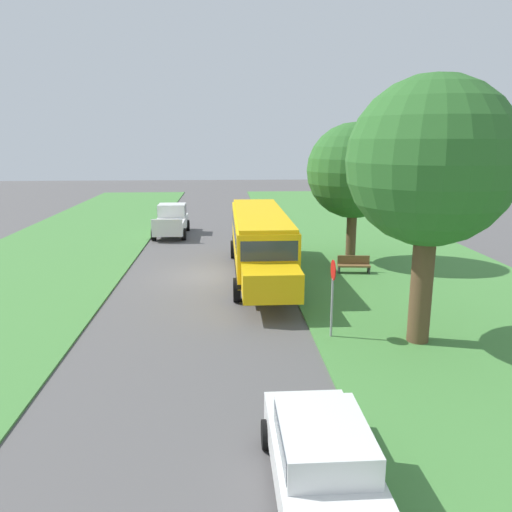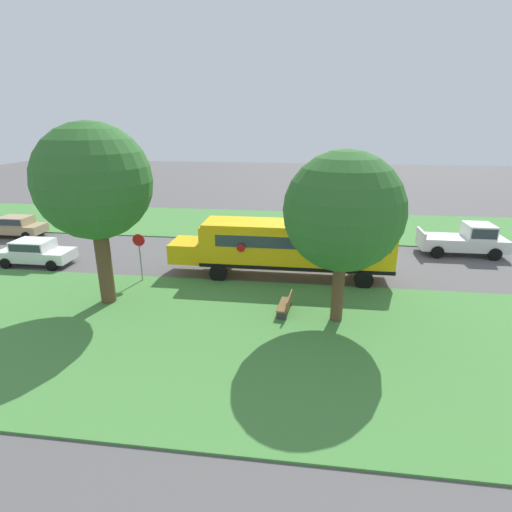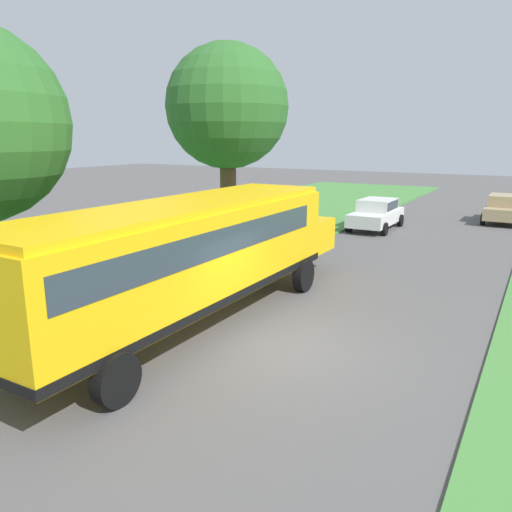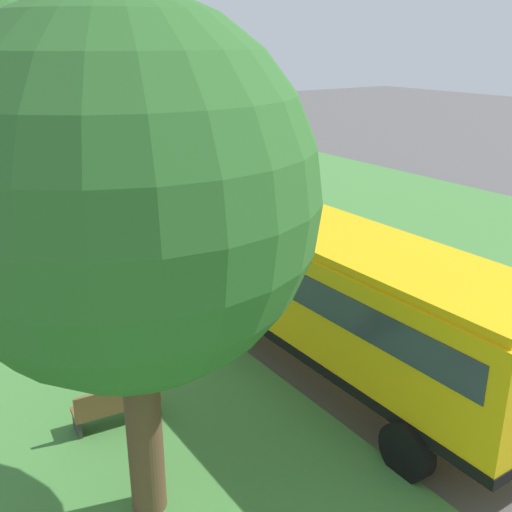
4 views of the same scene
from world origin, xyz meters
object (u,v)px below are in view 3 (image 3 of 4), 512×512
Objects in this scene: school_bus at (193,250)px; car_white_nearest at (376,212)px; park_bench at (69,280)px; stop_sign at (278,212)px; car_tan_middle at (505,207)px; oak_tree_roadside_mid at (224,108)px.

school_bus reaches higher than car_white_nearest.
school_bus is 4.93m from park_bench.
school_bus is at bearing -77.25° from stop_sign.
car_tan_middle is 0.52× the size of oak_tree_roadside_mid.
oak_tree_roadside_mid reaches higher than stop_sign.
stop_sign is (2.88, -0.45, -4.12)m from oak_tree_roadside_mid.
school_bus is 4.53× the size of stop_sign.
car_tan_middle is at bearing 51.10° from oak_tree_roadside_mid.
oak_tree_roadside_mid is 5.20× the size of park_bench.
car_white_nearest is 9.87m from oak_tree_roadside_mid.
school_bus reaches higher than car_tan_middle.
stop_sign reaches higher than car_white_nearest.
car_white_nearest is 7.83m from stop_sign.
oak_tree_roadside_mid is 10.14m from park_bench.
car_white_nearest is 0.52× the size of oak_tree_roadside_mid.
car_tan_middle is 17.10m from oak_tree_roadside_mid.
car_tan_middle is 23.68m from park_bench.
stop_sign is 1.67× the size of park_bench.
oak_tree_roadside_mid is 3.12× the size of stop_sign.
park_bench is (0.00, -8.60, -5.38)m from oak_tree_roadside_mid.
stop_sign reaches higher than car_tan_middle.
school_bus is at bearing -89.87° from car_white_nearest.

